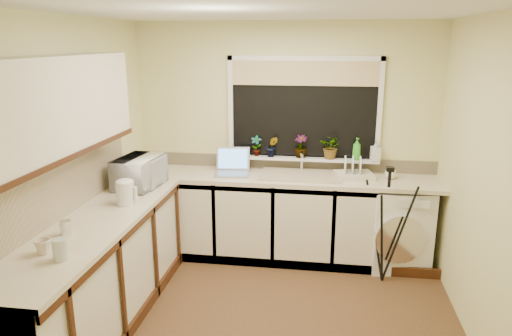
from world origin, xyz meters
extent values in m
plane|color=brown|center=(0.00, 0.00, 0.00)|extent=(3.20, 3.20, 0.00)
plane|color=white|center=(0.00, 0.00, 2.45)|extent=(3.20, 3.20, 0.00)
plane|color=beige|center=(0.00, 1.50, 1.23)|extent=(3.20, 0.00, 3.20)
plane|color=beige|center=(0.00, -1.50, 1.23)|extent=(3.20, 0.00, 3.20)
plane|color=beige|center=(-1.60, 0.00, 1.23)|extent=(0.00, 3.00, 3.00)
plane|color=beige|center=(1.60, 0.00, 1.23)|extent=(0.00, 3.00, 3.00)
cube|color=silver|center=(-0.33, 1.20, 0.43)|extent=(2.55, 0.60, 0.86)
cube|color=silver|center=(-1.30, -0.30, 0.43)|extent=(0.54, 2.40, 0.86)
cube|color=beige|center=(0.00, 1.20, 0.88)|extent=(3.20, 0.60, 0.04)
cube|color=beige|center=(-1.30, -0.30, 0.88)|extent=(0.60, 2.40, 0.04)
cube|color=silver|center=(-1.44, -0.45, 1.80)|extent=(0.28, 1.90, 0.70)
cube|color=beige|center=(-1.59, -0.30, 1.12)|extent=(0.02, 2.40, 0.45)
cube|color=beige|center=(0.00, 1.49, 0.97)|extent=(3.20, 0.02, 0.14)
cube|color=black|center=(0.20, 1.49, 1.55)|extent=(1.50, 0.02, 1.00)
cube|color=tan|center=(0.20, 1.46, 1.92)|extent=(1.50, 0.02, 0.25)
cube|color=white|center=(0.20, 1.43, 1.04)|extent=(1.60, 0.14, 0.03)
cube|color=tan|center=(0.20, 1.20, 0.91)|extent=(0.82, 0.46, 0.03)
cylinder|color=silver|center=(0.20, 1.38, 1.02)|extent=(0.03, 0.03, 0.24)
cube|color=white|center=(1.19, 1.20, 0.42)|extent=(0.68, 0.66, 0.83)
cube|color=gray|center=(-0.51, 1.16, 0.91)|extent=(0.38, 0.29, 0.02)
cube|color=#569EEB|center=(-0.53, 1.32, 1.03)|extent=(0.36, 0.13, 0.24)
cylinder|color=silver|center=(-1.22, 0.12, 1.00)|extent=(0.15, 0.15, 0.20)
cube|color=beige|center=(0.74, 1.23, 0.93)|extent=(0.42, 0.35, 0.06)
cylinder|color=#B8BDC3|center=(-1.19, -0.94, 0.97)|extent=(0.10, 0.10, 0.14)
cylinder|color=silver|center=(-1.37, -0.56, 0.95)|extent=(0.08, 0.08, 0.11)
imported|color=white|center=(-1.29, 0.63, 1.04)|extent=(0.40, 0.55, 0.29)
imported|color=#999999|center=(-0.29, 1.42, 1.16)|extent=(0.12, 0.08, 0.22)
imported|color=#999999|center=(-0.12, 1.40, 1.16)|extent=(0.13, 0.11, 0.22)
imported|color=#999999|center=(0.18, 1.42, 1.17)|extent=(0.16, 0.16, 0.24)
imported|color=#999999|center=(0.50, 1.40, 1.17)|extent=(0.29, 0.27, 0.25)
imported|color=green|center=(0.76, 1.40, 1.17)|extent=(0.12, 0.12, 0.23)
imported|color=#999999|center=(0.95, 1.40, 1.16)|extent=(0.10, 0.11, 0.21)
imported|color=silver|center=(1.10, 1.25, 0.94)|extent=(0.12, 0.12, 0.09)
imported|color=beige|center=(-1.36, -0.87, 0.95)|extent=(0.13, 0.13, 0.10)
camera|label=1|loc=(0.44, -3.50, 2.25)|focal=33.39mm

